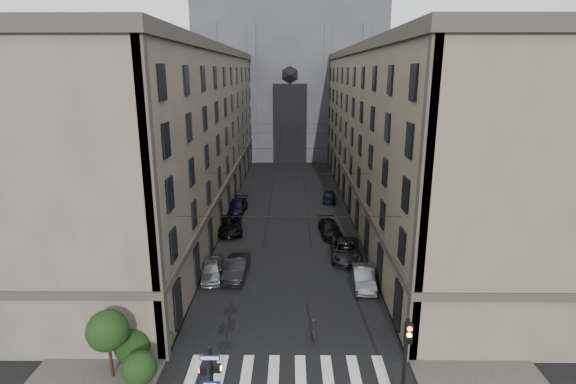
{
  "coord_description": "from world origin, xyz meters",
  "views": [
    {
      "loc": [
        0.19,
        -16.4,
        16.24
      ],
      "look_at": [
        0.02,
        10.51,
        8.93
      ],
      "focal_mm": 28.0,
      "sensor_mm": 36.0,
      "label": 1
    }
  ],
  "objects_px": {
    "car_left_midnear": "(236,268)",
    "car_left_far": "(237,207)",
    "car_left_midfar": "(229,225)",
    "car_right_near": "(364,278)",
    "car_right_midnear": "(346,250)",
    "car_right_midfar": "(330,229)",
    "pedestrian": "(314,330)",
    "gothic_tower": "(290,62)",
    "traffic_light_right": "(406,356)",
    "pedestrian_signal_left": "(211,379)",
    "car_right_far": "(329,197)",
    "car_left_near": "(211,270)"
  },
  "relations": [
    {
      "from": "car_left_far",
      "to": "car_right_near",
      "type": "xyz_separation_m",
      "value": [
        12.05,
        -18.63,
        -0.01
      ]
    },
    {
      "from": "pedestrian_signal_left",
      "to": "car_left_midnear",
      "type": "xyz_separation_m",
      "value": [
        -0.69,
        15.45,
        -1.55
      ]
    },
    {
      "from": "gothic_tower",
      "to": "car_left_far",
      "type": "height_order",
      "value": "gothic_tower"
    },
    {
      "from": "pedestrian_signal_left",
      "to": "car_right_far",
      "type": "height_order",
      "value": "pedestrian_signal_left"
    },
    {
      "from": "gothic_tower",
      "to": "pedestrian",
      "type": "xyz_separation_m",
      "value": [
        1.62,
        -66.96,
        -16.98
      ]
    },
    {
      "from": "traffic_light_right",
      "to": "car_left_midfar",
      "type": "relative_size",
      "value": 0.91
    },
    {
      "from": "car_left_far",
      "to": "car_left_midfar",
      "type": "bearing_deg",
      "value": -84.86
    },
    {
      "from": "car_left_near",
      "to": "pedestrian_signal_left",
      "type": "bearing_deg",
      "value": -87.66
    },
    {
      "from": "traffic_light_right",
      "to": "car_right_midnear",
      "type": "distance_m",
      "value": 19.09
    },
    {
      "from": "car_right_midfar",
      "to": "car_right_far",
      "type": "bearing_deg",
      "value": 80.3
    },
    {
      "from": "car_right_near",
      "to": "pedestrian",
      "type": "distance_m",
      "value": 8.53
    },
    {
      "from": "gothic_tower",
      "to": "traffic_light_right",
      "type": "height_order",
      "value": "gothic_tower"
    },
    {
      "from": "pedestrian_signal_left",
      "to": "car_left_midnear",
      "type": "bearing_deg",
      "value": 92.54
    },
    {
      "from": "gothic_tower",
      "to": "car_left_midfar",
      "type": "bearing_deg",
      "value": -97.43
    },
    {
      "from": "car_right_midfar",
      "to": "pedestrian",
      "type": "distance_m",
      "value": 18.79
    },
    {
      "from": "traffic_light_right",
      "to": "car_right_midnear",
      "type": "bearing_deg",
      "value": 91.53
    },
    {
      "from": "car_right_far",
      "to": "pedestrian",
      "type": "distance_m",
      "value": 30.84
    },
    {
      "from": "car_left_near",
      "to": "car_right_midfar",
      "type": "distance_m",
      "value": 14.36
    },
    {
      "from": "car_left_near",
      "to": "car_right_near",
      "type": "xyz_separation_m",
      "value": [
        12.05,
        -1.31,
        0.02
      ]
    },
    {
      "from": "car_right_midfar",
      "to": "pedestrian",
      "type": "bearing_deg",
      "value": -103.26
    },
    {
      "from": "pedestrian",
      "to": "car_right_midfar",
      "type": "bearing_deg",
      "value": -27.32
    },
    {
      "from": "car_right_near",
      "to": "pedestrian",
      "type": "relative_size",
      "value": 2.74
    },
    {
      "from": "traffic_light_right",
      "to": "car_right_near",
      "type": "bearing_deg",
      "value": 88.95
    },
    {
      "from": "car_left_midfar",
      "to": "car_right_far",
      "type": "distance_m",
      "value": 15.93
    },
    {
      "from": "car_left_far",
      "to": "car_right_far",
      "type": "distance_m",
      "value": 12.21
    },
    {
      "from": "car_right_midnear",
      "to": "car_right_far",
      "type": "bearing_deg",
      "value": 93.79
    },
    {
      "from": "car_left_midnear",
      "to": "car_right_far",
      "type": "height_order",
      "value": "car_left_midnear"
    },
    {
      "from": "gothic_tower",
      "to": "pedestrian",
      "type": "height_order",
      "value": "gothic_tower"
    },
    {
      "from": "gothic_tower",
      "to": "car_left_far",
      "type": "xyz_separation_m",
      "value": [
        -6.2,
        -40.92,
        -17.04
      ]
    },
    {
      "from": "car_left_midfar",
      "to": "car_right_far",
      "type": "height_order",
      "value": "car_left_midfar"
    },
    {
      "from": "car_left_midfar",
      "to": "car_right_near",
      "type": "xyz_separation_m",
      "value": [
        12.05,
        -12.02,
        -0.05
      ]
    },
    {
      "from": "car_right_near",
      "to": "car_right_far",
      "type": "height_order",
      "value": "car_right_near"
    },
    {
      "from": "car_left_midfar",
      "to": "car_right_midfar",
      "type": "xyz_separation_m",
      "value": [
        10.4,
        -0.82,
        -0.09
      ]
    },
    {
      "from": "pedestrian_signal_left",
      "to": "car_right_midfar",
      "type": "xyz_separation_m",
      "value": [
        7.71,
        25.11,
        -1.62
      ]
    },
    {
      "from": "pedestrian_signal_left",
      "to": "car_right_midnear",
      "type": "bearing_deg",
      "value": 65.99
    },
    {
      "from": "gothic_tower",
      "to": "car_left_near",
      "type": "bearing_deg",
      "value": -96.08
    },
    {
      "from": "car_left_midfar",
      "to": "car_left_far",
      "type": "height_order",
      "value": "car_left_midfar"
    },
    {
      "from": "traffic_light_right",
      "to": "car_left_midnear",
      "type": "bearing_deg",
      "value": 123.1
    },
    {
      "from": "car_left_far",
      "to": "car_right_midfar",
      "type": "relative_size",
      "value": 1.07
    },
    {
      "from": "car_right_near",
      "to": "car_right_far",
      "type": "bearing_deg",
      "value": 94.79
    },
    {
      "from": "car_left_midfar",
      "to": "car_left_far",
      "type": "relative_size",
      "value": 1.1
    },
    {
      "from": "car_right_near",
      "to": "car_left_near",
      "type": "bearing_deg",
      "value": 176.77
    },
    {
      "from": "car_left_midfar",
      "to": "car_right_near",
      "type": "relative_size",
      "value": 1.27
    },
    {
      "from": "car_left_near",
      "to": "car_left_far",
      "type": "xyz_separation_m",
      "value": [
        0.0,
        17.32,
        0.04
      ]
    },
    {
      "from": "car_right_near",
      "to": "car_right_midnear",
      "type": "distance_m",
      "value": 5.48
    },
    {
      "from": "car_right_midfar",
      "to": "car_right_far",
      "type": "relative_size",
      "value": 1.24
    },
    {
      "from": "car_left_far",
      "to": "car_right_midnear",
      "type": "distance_m",
      "value": 17.38
    },
    {
      "from": "car_left_near",
      "to": "car_left_far",
      "type": "height_order",
      "value": "car_left_far"
    },
    {
      "from": "gothic_tower",
      "to": "car_right_near",
      "type": "bearing_deg",
      "value": -84.39
    },
    {
      "from": "car_left_midnear",
      "to": "car_left_far",
      "type": "height_order",
      "value": "car_left_midnear"
    }
  ]
}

